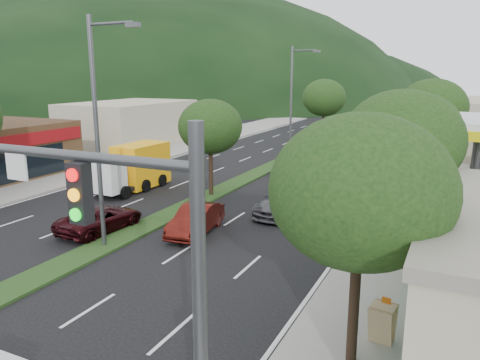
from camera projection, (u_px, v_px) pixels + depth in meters
The scene contains 23 objects.
sidewalk_right at pixel (428, 191), 30.87m from camera, with size 5.00×90.00×0.15m, color gray.
sidewalk_left at pixel (121, 161), 41.54m from camera, with size 6.00×90.00×0.15m, color gray.
median at pixel (269, 167), 38.74m from camera, with size 1.60×56.00×0.12m, color #1F3914.
traffic_signal at pixel (118, 256), 7.94m from camera, with size 6.12×0.40×7.00m.
bldg_left_far at pixel (130, 123), 51.48m from camera, with size 9.00×14.00×4.60m, color #B0A98C.
hill_far at pixel (128, 98), 144.42m from camera, with size 176.00×132.00×82.00m, color black.
tree_r_a at pixel (361, 192), 11.53m from camera, with size 4.60×4.60×6.63m.
tree_r_b at pixel (402, 141), 18.52m from camera, with size 4.80×4.80×6.94m.
tree_r_c at pixel (419, 128), 25.63m from camera, with size 4.40×4.40×6.48m.
tree_r_d at pixel (432, 108), 34.34m from camera, with size 5.00×5.00×7.17m.
tree_r_e at pixel (439, 104), 43.21m from camera, with size 4.60×4.60×6.71m.
tree_med_near at pixel (210, 127), 28.96m from camera, with size 4.00×4.00×6.02m.
tree_med_far at pixel (324, 98), 51.72m from camera, with size 4.80×4.80×6.94m.
streetlight_near at pixel (100, 124), 19.82m from camera, with size 2.60×0.25×10.00m.
streetlight_mid at pixel (293, 97), 41.83m from camera, with size 2.60×0.25×10.00m.
suv_maroon at pixel (100, 219), 23.14m from camera, with size 2.12×4.59×1.28m, color black.
car_queue_a at pixel (303, 183), 30.71m from camera, with size 1.54×3.82×1.30m, color black.
car_queue_b at pixel (284, 200), 26.07m from camera, with size 2.07×5.10×1.48m, color #4C4C51.
car_queue_c at pixel (196, 219), 22.83m from camera, with size 1.48×4.24×1.40m, color #51120D.
car_queue_d at pixel (320, 168), 35.24m from camera, with size 2.19×4.75×1.32m, color black.
box_truck at pixel (135, 169), 31.31m from camera, with size 2.49×6.12×2.99m.
motorhome at pixel (394, 142), 39.56m from camera, with size 3.90×9.81×3.67m.
a_frame_sign at pixel (383, 320), 13.27m from camera, with size 0.77×0.85×1.52m.
Camera 1 is at (14.10, -7.37, 7.67)m, focal length 35.00 mm.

